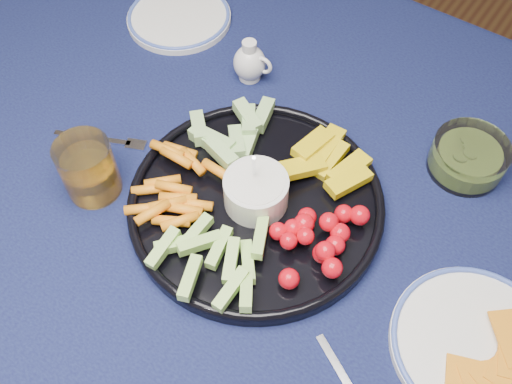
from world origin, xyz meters
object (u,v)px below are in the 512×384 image
Objects in this scene: crudite_platter at (255,198)px; creamer_pitcher at (250,63)px; pickle_bowl at (468,158)px; dining_table at (226,182)px; cheese_plate at (477,344)px; juice_tumbler at (89,171)px; side_plate_extra at (179,17)px.

creamer_pitcher is at bearing 126.95° from crudite_platter.
pickle_bowl is (0.40, 0.03, -0.01)m from creamer_pitcher.
dining_table is 20.82× the size of creamer_pitcher.
creamer_pitcher is 0.36× the size of cheese_plate.
dining_table is 14.09× the size of pickle_bowl.
juice_tumbler is at bearing -141.16° from pickle_bowl.
dining_table is 16.79× the size of juice_tumbler.
crudite_platter is 1.72× the size of cheese_plate.
pickle_bowl is at bearing 47.37° from crudite_platter.
side_plate_extra is (-0.37, 0.27, -0.01)m from crudite_platter.
dining_table is 0.21m from creamer_pitcher.
juice_tumbler is (-0.22, -0.12, 0.02)m from crudite_platter.
cheese_plate is (0.47, -0.08, 0.10)m from dining_table.
dining_table is at bearing -150.20° from pickle_bowl.
side_plate_extra is at bearing 158.57° from cheese_plate.
pickle_bowl is at bearing 29.80° from dining_table.
cheese_plate is at bearing -21.43° from side_plate_extra.
creamer_pitcher is 0.81× the size of juice_tumbler.
crudite_platter is 3.26× the size of pickle_bowl.
crudite_platter is at bearing -29.11° from dining_table.
juice_tumbler is at bearing -124.34° from dining_table.
creamer_pitcher reaches higher than side_plate_extra.
side_plate_extra is at bearing 141.47° from dining_table.
side_plate_extra is (-0.73, 0.29, -0.00)m from cheese_plate.
creamer_pitcher is 0.40m from pickle_bowl.
juice_tumbler is (-0.12, -0.17, 0.13)m from dining_table.
crudite_platter is 0.25m from juice_tumbler.
creamer_pitcher is 0.58m from cheese_plate.
crudite_platter is 0.34m from pickle_bowl.
dining_table is 4.32× the size of crudite_platter.
crudite_platter is 0.36m from cheese_plate.
side_plate_extra is (-0.20, 0.05, -0.03)m from creamer_pitcher.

